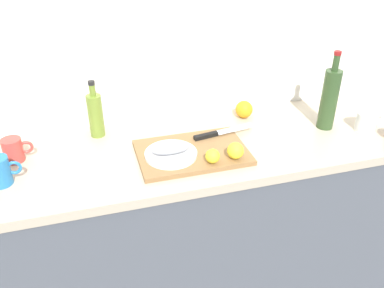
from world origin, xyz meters
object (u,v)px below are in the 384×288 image
chef_knife (217,133)px  coffee_mug_1 (366,122)px  fish_fillet (171,149)px  coffee_mug_2 (14,150)px  cutting_board (192,152)px  lemon_0 (235,151)px  white_plate (171,154)px  wine_bottle (329,98)px  orange_0 (244,109)px  olive_oil_bottle (95,114)px

chef_knife → coffee_mug_1: coffee_mug_1 is taller
fish_fillet → coffee_mug_2: 0.63m
cutting_board → coffee_mug_1: coffee_mug_1 is taller
lemon_0 → coffee_mug_2: (-0.84, 0.26, -0.00)m
white_plate → wine_bottle: (0.75, 0.08, 0.12)m
fish_fillet → coffee_mug_2: (-0.60, 0.17, -0.00)m
lemon_0 → orange_0: 0.41m
white_plate → chef_knife: 0.26m
chef_knife → olive_oil_bottle: size_ratio=1.13×
cutting_board → orange_0: 0.42m
cutting_board → chef_knife: size_ratio=1.54×
coffee_mug_1 → orange_0: coffee_mug_1 is taller
cutting_board → lemon_0: lemon_0 is taller
chef_knife → lemon_0: (0.01, -0.20, 0.02)m
lemon_0 → coffee_mug_2: coffee_mug_2 is taller
chef_knife → orange_0: 0.26m
cutting_board → coffee_mug_1: (0.82, -0.01, 0.03)m
coffee_mug_1 → orange_0: (-0.48, 0.27, -0.00)m
white_plate → olive_oil_bottle: olive_oil_bottle is taller
fish_fillet → lemon_0: (0.24, -0.09, 0.00)m
cutting_board → orange_0: orange_0 is taller
olive_oil_bottle → coffee_mug_2: size_ratio=2.17×
cutting_board → coffee_mug_1: size_ratio=3.47×
white_plate → chef_knife: size_ratio=0.73×
white_plate → fish_fillet: bearing=-90.0°
fish_fillet → coffee_mug_1: size_ratio=1.22×
chef_knife → orange_0: size_ratio=3.51×
chef_knife → lemon_0: size_ratio=4.33×
lemon_0 → wine_bottle: size_ratio=0.19×
coffee_mug_1 → coffee_mug_2: 1.52m
chef_knife → orange_0: bearing=30.9°
orange_0 → wine_bottle: bearing=-31.1°
chef_knife → coffee_mug_2: coffee_mug_2 is taller
white_plate → coffee_mug_2: 0.63m
olive_oil_bottle → coffee_mug_1: bearing=-13.7°
fish_fillet → coffee_mug_2: coffee_mug_2 is taller
orange_0 → cutting_board: bearing=-142.2°
cutting_board → coffee_mug_1: 0.82m
fish_fillet → chef_knife: fish_fillet is taller
cutting_board → fish_fillet: (-0.09, -0.02, 0.04)m
lemon_0 → olive_oil_bottle: olive_oil_bottle is taller
coffee_mug_1 → olive_oil_bottle: bearing=166.3°
wine_bottle → cutting_board: bearing=-174.3°
cutting_board → fish_fillet: fish_fillet is taller
coffee_mug_1 → orange_0: 0.56m
olive_oil_bottle → fish_fillet: bearing=-47.5°
coffee_mug_2 → orange_0: size_ratio=1.43×
chef_knife → orange_0: (0.20, 0.17, 0.01)m
cutting_board → wine_bottle: (0.66, 0.07, 0.14)m
lemon_0 → chef_knife: bearing=92.9°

